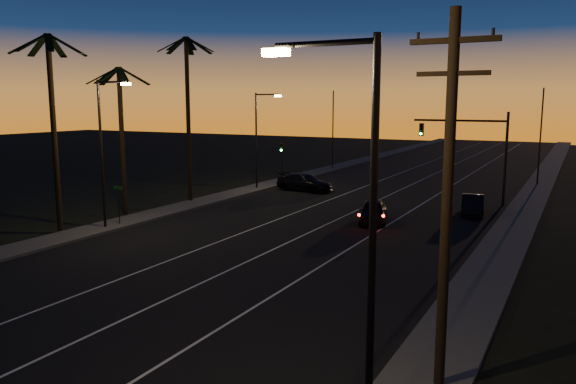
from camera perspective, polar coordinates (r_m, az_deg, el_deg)
The scene contains 21 objects.
road at distance 38.22m, azimuth 4.79°, elevation -2.53°, with size 20.00×170.00×0.01m, color black.
sidewalk_left at distance 43.73m, azimuth -8.83°, elevation -1.02°, with size 2.40×170.00×0.16m, color #343432.
sidewalk_right at distance 35.46m, azimuth 21.71°, elevation -3.95°, with size 2.40×170.00×0.16m, color #343432.
lane_stripe_left at distance 39.46m, azimuth 0.78°, elevation -2.11°, with size 0.12×160.00×0.01m, color silver.
lane_stripe_mid at distance 38.03m, azimuth 5.48°, elevation -2.58°, with size 0.12×160.00×0.01m, color silver.
lane_stripe_right at distance 36.87m, azimuth 10.52°, elevation -3.06°, with size 0.12×160.00×0.01m, color silver.
palm_near at distance 35.29m, azimuth -22.79°, elevation 7.40°, with size 4.25×4.16×11.53m.
palm_mid at distance 39.82m, azimuth -16.58°, elevation 6.66°, with size 4.25×4.16×10.03m.
palm_far at distance 43.67m, azimuth -10.14°, elevation 8.86°, with size 4.25×4.16×12.53m.
streetlight_left_near at distance 35.29m, azimuth -18.14°, elevation 4.81°, with size 2.55×0.26×9.00m.
streetlight_left_far at distance 49.50m, azimuth -2.94°, elevation 6.05°, with size 2.55×0.26×8.50m.
streetlight_right_near at distance 11.42m, azimuth 7.20°, elevation -2.95°, with size 2.55×0.26×9.00m.
street_sign at distance 36.48m, azimuth -16.84°, elevation -0.81°, with size 0.70×0.06×2.60m.
utility_pole at distance 14.97m, azimuth 15.88°, elevation -0.38°, with size 2.20×0.28×10.00m.
signal_mast at distance 45.18m, azimuth 18.35°, elevation 4.96°, with size 7.10×0.41×7.00m.
signal_post at distance 50.80m, azimuth -0.62°, elevation 3.69°, with size 0.28×0.37×4.20m.
far_pole_left at distance 64.83m, azimuth 4.58°, elevation 6.26°, with size 0.14×0.14×9.00m, color black.
far_pole_right at distance 56.67m, azimuth 24.26°, elevation 5.08°, with size 0.14×0.14×9.00m, color black.
lead_car at distance 36.64m, azimuth 8.62°, elevation -1.95°, with size 2.92×4.97×1.44m.
right_car at distance 40.78m, azimuth 18.22°, elevation -1.24°, with size 2.14×4.31×1.36m.
cross_car at distance 49.06m, azimuth 1.68°, elevation 0.98°, with size 5.36×2.69×1.49m.
Camera 1 is at (14.62, -4.46, 7.69)m, focal length 35.00 mm.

